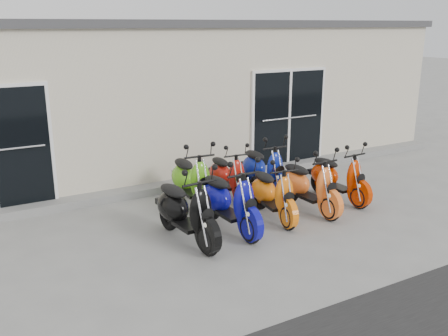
{
  "coord_description": "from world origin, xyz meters",
  "views": [
    {
      "loc": [
        -4.31,
        -7.0,
        3.28
      ],
      "look_at": [
        0.0,
        0.6,
        0.75
      ],
      "focal_mm": 40.0,
      "sensor_mm": 36.0,
      "label": 1
    }
  ],
  "objects": [
    {
      "name": "scooter_front_orange_b",
      "position": [
        1.23,
        -0.33,
        0.62
      ],
      "size": [
        0.65,
        1.7,
        1.25
      ],
      "primitive_type": null,
      "rotation": [
        0.0,
        0.0,
        0.02
      ],
      "color": "orange",
      "rests_on": "ground"
    },
    {
      "name": "door_left",
      "position": [
        -3.2,
        2.17,
        1.26
      ],
      "size": [
        1.07,
        0.08,
        2.22
      ],
      "primitive_type": "cube",
      "color": "black",
      "rests_on": "front_step"
    },
    {
      "name": "scooter_front_red",
      "position": [
        2.08,
        -0.16,
        0.6
      ],
      "size": [
        0.68,
        1.66,
        1.21
      ],
      "primitive_type": null,
      "rotation": [
        0.0,
        0.0,
        0.05
      ],
      "color": "#BD2B00",
      "rests_on": "ground"
    },
    {
      "name": "front_step",
      "position": [
        0.0,
        2.02,
        0.07
      ],
      "size": [
        14.0,
        0.4,
        0.15
      ],
      "primitive_type": "cube",
      "color": "gray",
      "rests_on": "ground"
    },
    {
      "name": "scooter_front_blue",
      "position": [
        -0.47,
        -0.4,
        0.66
      ],
      "size": [
        0.72,
        1.81,
        1.32
      ],
      "primitive_type": null,
      "rotation": [
        0.0,
        0.0,
        0.04
      ],
      "color": "#0C0C8F",
      "rests_on": "ground"
    },
    {
      "name": "scooter_front_orange_a",
      "position": [
        0.45,
        -0.33,
        0.59
      ],
      "size": [
        0.79,
        1.67,
        1.19
      ],
      "primitive_type": null,
      "rotation": [
        0.0,
        0.0,
        -0.13
      ],
      "color": "orange",
      "rests_on": "ground"
    },
    {
      "name": "scooter_back_green",
      "position": [
        -0.51,
        0.91,
        0.66
      ],
      "size": [
        0.77,
        1.82,
        1.31
      ],
      "primitive_type": null,
      "rotation": [
        0.0,
        0.0,
        -0.07
      ],
      "color": "#5BB518",
      "rests_on": "ground"
    },
    {
      "name": "building",
      "position": [
        0.0,
        5.2,
        1.6
      ],
      "size": [
        14.0,
        6.0,
        3.2
      ],
      "primitive_type": "cube",
      "color": "beige",
      "rests_on": "ground"
    },
    {
      "name": "ground",
      "position": [
        0.0,
        0.0,
        0.0
      ],
      "size": [
        80.0,
        80.0,
        0.0
      ],
      "primitive_type": "plane",
      "color": "gray",
      "rests_on": "ground"
    },
    {
      "name": "scooter_front_black",
      "position": [
        -1.28,
        -0.46,
        0.66
      ],
      "size": [
        0.82,
        1.84,
        1.32
      ],
      "primitive_type": null,
      "rotation": [
        0.0,
        0.0,
        0.1
      ],
      "color": "black",
      "rests_on": "ground"
    },
    {
      "name": "door_right",
      "position": [
        2.6,
        2.17,
        1.26
      ],
      "size": [
        2.02,
        0.08,
        2.22
      ],
      "primitive_type": "cube",
      "color": "black",
      "rests_on": "front_step"
    },
    {
      "name": "roof_cap",
      "position": [
        0.0,
        5.2,
        3.28
      ],
      "size": [
        14.2,
        6.2,
        0.16
      ],
      "primitive_type": "cube",
      "color": "#3F3F42",
      "rests_on": "building"
    },
    {
      "name": "scooter_back_red",
      "position": [
        0.32,
        1.02,
        0.58
      ],
      "size": [
        0.67,
        1.59,
        1.15
      ],
      "primitive_type": null,
      "rotation": [
        0.0,
        0.0,
        -0.06
      ],
      "color": "#B1190F",
      "rests_on": "ground"
    },
    {
      "name": "scooter_back_blue",
      "position": [
        1.12,
        0.96,
        0.62
      ],
      "size": [
        0.67,
        1.7,
        1.24
      ],
      "primitive_type": null,
      "rotation": [
        0.0,
        0.0,
        -0.03
      ],
      "color": "#0D1E91",
      "rests_on": "ground"
    }
  ]
}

